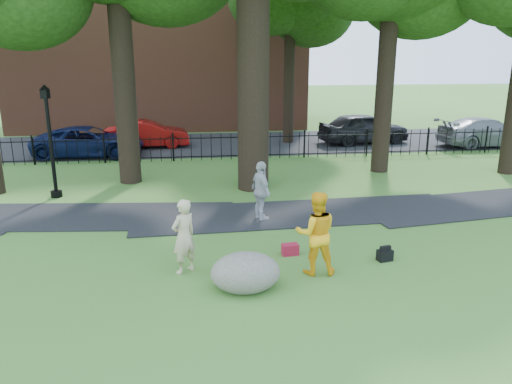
{
  "coord_description": "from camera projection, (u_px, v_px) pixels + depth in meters",
  "views": [
    {
      "loc": [
        -2.12,
        -10.29,
        4.83
      ],
      "look_at": [
        -0.54,
        2.0,
        1.29
      ],
      "focal_mm": 35.0,
      "sensor_mm": 36.0,
      "label": 1
    }
  ],
  "objects": [
    {
      "name": "ground",
      "position": [
        291.0,
        269.0,
        11.4
      ],
      "size": [
        120.0,
        120.0,
        0.0
      ],
      "primitive_type": "plane",
      "color": "#436B25",
      "rests_on": "ground"
    },
    {
      "name": "footpath",
      "position": [
        298.0,
        214.0,
        15.24
      ],
      "size": [
        36.07,
        3.85,
        0.03
      ],
      "primitive_type": "cube",
      "rotation": [
        0.0,
        0.0,
        0.03
      ],
      "color": "black",
      "rests_on": "ground"
    },
    {
      "name": "street",
      "position": [
        233.0,
        144.0,
        26.66
      ],
      "size": [
        80.0,
        7.0,
        0.02
      ],
      "primitive_type": "cube",
      "color": "black",
      "rests_on": "ground"
    },
    {
      "name": "iron_fence",
      "position": [
        240.0,
        146.0,
        22.68
      ],
      "size": [
        44.0,
        0.04,
        1.2
      ],
      "color": "black",
      "rests_on": "ground"
    },
    {
      "name": "brick_building",
      "position": [
        160.0,
        31.0,
        32.15
      ],
      "size": [
        18.0,
        8.0,
        12.0
      ],
      "primitive_type": "cube",
      "color": "brown",
      "rests_on": "ground"
    },
    {
      "name": "woman",
      "position": [
        184.0,
        236.0,
        11.03
      ],
      "size": [
        0.74,
        0.71,
        1.71
      ],
      "primitive_type": "imported",
      "rotation": [
        0.0,
        0.0,
        3.82
      ],
      "color": "#C8B289",
      "rests_on": "ground"
    },
    {
      "name": "man",
      "position": [
        316.0,
        233.0,
        10.97
      ],
      "size": [
        0.98,
        0.79,
        1.89
      ],
      "primitive_type": "imported",
      "rotation": [
        0.0,
        0.0,
        3.06
      ],
      "color": "#FFAF15",
      "rests_on": "ground"
    },
    {
      "name": "pedestrian",
      "position": [
        261.0,
        191.0,
        14.46
      ],
      "size": [
        0.74,
        1.12,
        1.76
      ],
      "primitive_type": "imported",
      "rotation": [
        0.0,
        0.0,
        1.9
      ],
      "color": "#AEAEB3",
      "rests_on": "ground"
    },
    {
      "name": "boulder",
      "position": [
        245.0,
        270.0,
        10.35
      ],
      "size": [
        1.73,
        1.51,
        0.85
      ],
      "primitive_type": "ellipsoid",
      "rotation": [
        0.0,
        0.0,
        -0.33
      ],
      "color": "#6E6B5C",
      "rests_on": "ground"
    },
    {
      "name": "lamppost",
      "position": [
        51.0,
        143.0,
        16.5
      ],
      "size": [
        0.37,
        0.37,
        3.76
      ],
      "rotation": [
        0.0,
        0.0,
        -0.26
      ],
      "color": "black",
      "rests_on": "ground"
    },
    {
      "name": "backpack",
      "position": [
        385.0,
        255.0,
        11.83
      ],
      "size": [
        0.39,
        0.29,
        0.26
      ],
      "primitive_type": "cube",
      "rotation": [
        0.0,
        0.0,
        0.22
      ],
      "color": "black",
      "rests_on": "ground"
    },
    {
      "name": "red_bag",
      "position": [
        290.0,
        249.0,
        12.18
      ],
      "size": [
        0.42,
        0.29,
        0.27
      ],
      "primitive_type": "cube",
      "rotation": [
        0.0,
        0.0,
        0.11
      ],
      "color": "maroon",
      "rests_on": "ground"
    },
    {
      "name": "red_sedan",
      "position": [
        147.0,
        134.0,
        25.38
      ],
      "size": [
        4.32,
        1.79,
        1.39
      ],
      "primitive_type": "imported",
      "rotation": [
        0.0,
        0.0,
        1.65
      ],
      "color": "maroon",
      "rests_on": "ground"
    },
    {
      "name": "navy_van",
      "position": [
        89.0,
        142.0,
        23.28
      ],
      "size": [
        5.14,
        2.56,
        1.4
      ],
      "primitive_type": "imported",
      "rotation": [
        0.0,
        0.0,
        1.52
      ],
      "color": "#0B143A",
      "rests_on": "ground"
    },
    {
      "name": "grey_car",
      "position": [
        364.0,
        128.0,
        26.56
      ],
      "size": [
        5.01,
        2.62,
        1.63
      ],
      "primitive_type": "imported",
      "rotation": [
        0.0,
        0.0,
        1.72
      ],
      "color": "black",
      "rests_on": "ground"
    },
    {
      "name": "silver_car",
      "position": [
        486.0,
        132.0,
        25.77
      ],
      "size": [
        5.24,
        2.52,
        1.47
      ],
      "primitive_type": "imported",
      "rotation": [
        0.0,
        0.0,
        1.66
      ],
      "color": "gray",
      "rests_on": "ground"
    }
  ]
}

